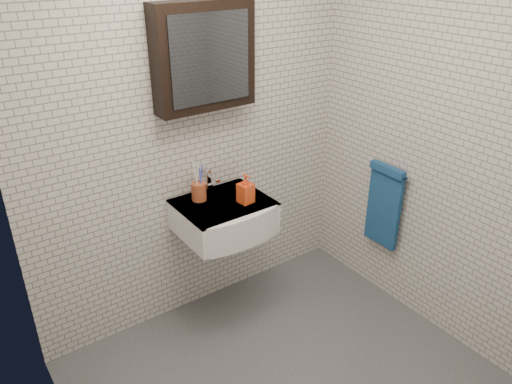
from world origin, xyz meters
The scene contains 7 objects.
room_shell centered at (0.00, 0.00, 1.47)m, with size 2.22×2.02×2.51m.
washbasin centered at (0.05, 0.73, 0.76)m, with size 0.55×0.50×0.20m.
faucet centered at (0.05, 0.93, 0.92)m, with size 0.06×0.20×0.15m.
mirror_cabinet centered at (0.05, 0.93, 1.70)m, with size 0.60×0.15×0.60m.
towel_rail centered at (1.04, 0.35, 0.72)m, with size 0.09×0.30×0.58m.
toothbrush_cup centered at (-0.05, 0.88, 0.91)m, with size 0.10×0.10×0.25m.
soap_bottle centered at (0.16, 0.69, 0.94)m, with size 0.08×0.09×0.18m, color orange.
Camera 1 is at (-1.35, -1.55, 2.27)m, focal length 35.00 mm.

